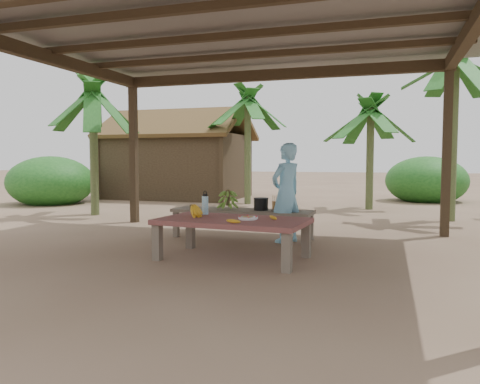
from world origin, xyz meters
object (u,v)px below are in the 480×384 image
(water_flask, at_px, (205,204))
(cooking_pot, at_px, (261,204))
(work_table, at_px, (233,224))
(ripe_banana_bunch, at_px, (191,210))
(bench, at_px, (242,213))
(plate, at_px, (248,218))
(woman, at_px, (286,193))

(water_flask, relative_size, cooking_pot, 1.45)
(work_table, xyz_separation_m, cooking_pot, (-0.04, 1.47, 0.11))
(work_table, height_order, water_flask, water_flask)
(work_table, xyz_separation_m, ripe_banana_bunch, (-0.57, 0.03, 0.15))
(work_table, bearing_deg, cooking_pot, 96.32)
(water_flask, bearing_deg, bench, 82.46)
(work_table, relative_size, cooking_pot, 8.65)
(work_table, relative_size, bench, 0.85)
(plate, height_order, woman, woman)
(plate, height_order, cooking_pot, cooking_pot)
(ripe_banana_bunch, height_order, plate, ripe_banana_bunch)
(water_flask, bearing_deg, plate, -25.47)
(ripe_banana_bunch, height_order, woman, woman)
(work_table, height_order, ripe_banana_bunch, ripe_banana_bunch)
(ripe_banana_bunch, distance_m, plate, 0.77)
(cooking_pot, bearing_deg, plate, -80.98)
(cooking_pot, distance_m, woman, 0.47)
(ripe_banana_bunch, relative_size, plate, 1.16)
(plate, distance_m, woman, 1.39)
(work_table, xyz_separation_m, plate, (0.20, -0.01, 0.08))
(work_table, bearing_deg, plate, 3.38)
(work_table, distance_m, plate, 0.21)
(work_table, xyz_separation_m, water_flask, (-0.50, 0.33, 0.20))
(water_flask, xyz_separation_m, woman, (0.87, 1.03, 0.10))
(cooking_pot, xyz_separation_m, woman, (0.42, -0.11, 0.19))
(work_table, distance_m, bench, 1.52)
(work_table, distance_m, water_flask, 0.63)
(ripe_banana_bunch, bearing_deg, woman, 54.53)
(plate, distance_m, water_flask, 0.78)
(work_table, xyz_separation_m, bench, (-0.34, 1.48, -0.04))
(ripe_banana_bunch, bearing_deg, water_flask, 76.23)
(bench, height_order, woman, woman)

